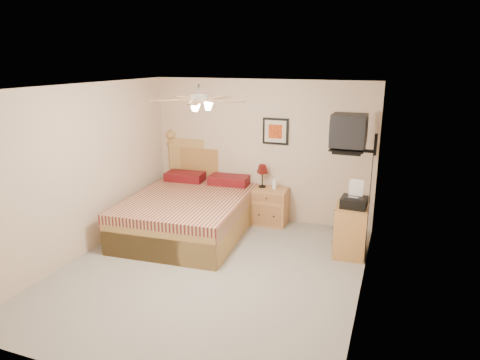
# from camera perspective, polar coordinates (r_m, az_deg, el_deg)

# --- Properties ---
(floor) EXTENTS (4.50, 4.50, 0.00)m
(floor) POSITION_cam_1_polar(r_m,az_deg,el_deg) (6.07, -4.04, -12.00)
(floor) COLOR gray
(floor) RESTS_ON ground
(ceiling) EXTENTS (4.00, 4.50, 0.04)m
(ceiling) POSITION_cam_1_polar(r_m,az_deg,el_deg) (5.37, -4.57, 12.28)
(ceiling) COLOR white
(ceiling) RESTS_ON ground
(wall_back) EXTENTS (4.00, 0.04, 2.50)m
(wall_back) POSITION_cam_1_polar(r_m,az_deg,el_deg) (7.63, 2.79, 3.90)
(wall_back) COLOR beige
(wall_back) RESTS_ON ground
(wall_front) EXTENTS (4.00, 0.04, 2.50)m
(wall_front) POSITION_cam_1_polar(r_m,az_deg,el_deg) (3.80, -18.78, -9.64)
(wall_front) COLOR beige
(wall_front) RESTS_ON ground
(wall_left) EXTENTS (0.04, 4.50, 2.50)m
(wall_left) POSITION_cam_1_polar(r_m,az_deg,el_deg) (6.66, -20.14, 1.15)
(wall_left) COLOR beige
(wall_left) RESTS_ON ground
(wall_right) EXTENTS (0.04, 4.50, 2.50)m
(wall_right) POSITION_cam_1_polar(r_m,az_deg,el_deg) (5.12, 16.53, -2.81)
(wall_right) COLOR beige
(wall_right) RESTS_ON ground
(bed) EXTENTS (1.96, 2.48, 1.53)m
(bed) POSITION_cam_1_polar(r_m,az_deg,el_deg) (7.07, -6.97, -1.23)
(bed) COLOR tan
(bed) RESTS_ON ground
(nightstand) EXTENTS (0.60, 0.46, 0.64)m
(nightstand) POSITION_cam_1_polar(r_m,az_deg,el_deg) (7.58, 4.02, -3.50)
(nightstand) COLOR #B4783B
(nightstand) RESTS_ON ground
(table_lamp) EXTENTS (0.24, 0.24, 0.41)m
(table_lamp) POSITION_cam_1_polar(r_m,az_deg,el_deg) (7.53, 3.00, 0.56)
(table_lamp) COLOR #540E0C
(table_lamp) RESTS_ON nightstand
(lotion_bottle) EXTENTS (0.10, 0.10, 0.21)m
(lotion_bottle) POSITION_cam_1_polar(r_m,az_deg,el_deg) (7.46, 4.61, -0.40)
(lotion_bottle) COLOR white
(lotion_bottle) RESTS_ON nightstand
(framed_picture) EXTENTS (0.46, 0.04, 0.46)m
(framed_picture) POSITION_cam_1_polar(r_m,az_deg,el_deg) (7.46, 4.77, 6.49)
(framed_picture) COLOR black
(framed_picture) RESTS_ON wall_back
(dresser) EXTENTS (0.49, 0.67, 0.76)m
(dresser) POSITION_cam_1_polar(r_m,az_deg,el_deg) (6.61, 14.47, -6.42)
(dresser) COLOR #B87C3F
(dresser) RESTS_ON ground
(fax_machine) EXTENTS (0.38, 0.40, 0.38)m
(fax_machine) POSITION_cam_1_polar(r_m,az_deg,el_deg) (6.37, 15.03, -1.88)
(fax_machine) COLOR black
(fax_machine) RESTS_ON dresser
(magazine_lower) EXTENTS (0.20, 0.27, 0.02)m
(magazine_lower) POSITION_cam_1_polar(r_m,az_deg,el_deg) (6.68, 14.89, -2.64)
(magazine_lower) COLOR beige
(magazine_lower) RESTS_ON dresser
(magazine_upper) EXTENTS (0.23, 0.30, 0.02)m
(magazine_upper) POSITION_cam_1_polar(r_m,az_deg,el_deg) (6.70, 15.19, -2.41)
(magazine_upper) COLOR gray
(magazine_upper) RESTS_ON magazine_lower
(wall_tv) EXTENTS (0.56, 0.46, 0.58)m
(wall_tv) POSITION_cam_1_polar(r_m,az_deg,el_deg) (6.31, 15.64, 5.97)
(wall_tv) COLOR black
(wall_tv) RESTS_ON wall_right
(ceiling_fan) EXTENTS (1.14, 1.14, 0.28)m
(ceiling_fan) POSITION_cam_1_polar(r_m,az_deg,el_deg) (5.20, -5.48, 10.60)
(ceiling_fan) COLOR silver
(ceiling_fan) RESTS_ON ceiling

